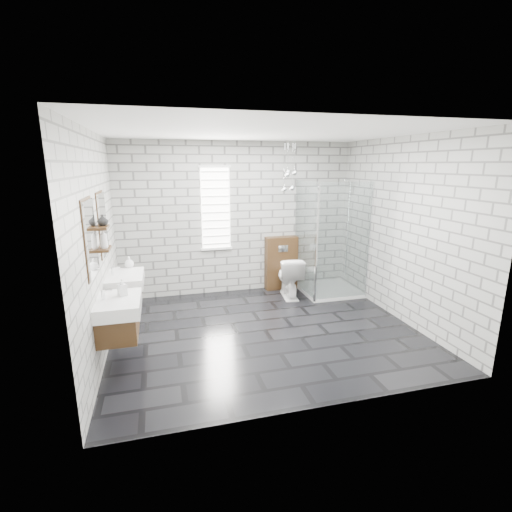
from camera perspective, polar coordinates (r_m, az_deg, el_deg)
name	(u,v)px	position (r m, az deg, el deg)	size (l,w,h in m)	color
floor	(265,331)	(5.40, 1.43, -11.42)	(4.20, 3.60, 0.02)	black
ceiling	(266,131)	(4.90, 1.63, 18.68)	(4.20, 3.60, 0.02)	white
wall_back	(238,219)	(6.71, -2.83, 5.74)	(4.20, 0.02, 2.70)	#A8A7A2
wall_front	(323,275)	(3.33, 10.28, -2.96)	(4.20, 0.02, 2.70)	#A8A7A2
wall_left	(97,246)	(4.84, -23.23, 1.42)	(0.02, 3.60, 2.70)	#A8A7A2
wall_right	(402,230)	(5.92, 21.59, 3.68)	(0.02, 3.60, 2.70)	#A8A7A2
vanity_left	(115,307)	(4.46, -20.86, -7.33)	(0.47, 0.70, 1.57)	#412914
vanity_right	(122,281)	(5.37, -19.87, -3.67)	(0.47, 0.70, 1.57)	#412914
shelf_lower	(104,249)	(4.79, -22.33, 1.01)	(0.14, 0.30, 0.03)	#412914
shelf_upper	(102,227)	(4.74, -22.62, 4.08)	(0.14, 0.30, 0.03)	#412914
window	(216,208)	(6.59, -6.23, 7.28)	(0.56, 0.05, 1.48)	white
cistern_panel	(281,263)	(6.98, 3.88, -1.07)	(0.60, 0.20, 1.00)	#412914
flush_plate	(283,249)	(6.82, 4.20, 1.15)	(0.18, 0.01, 0.12)	silver
shower_enclosure	(327,267)	(6.78, 10.90, -1.73)	(1.00, 1.00, 2.03)	white
pendant_cluster	(289,179)	(6.44, 5.13, 11.73)	(0.27, 0.23, 0.86)	silver
toilet	(289,277)	(6.61, 5.11, -3.19)	(0.41, 0.71, 0.73)	white
soap_bottle_a	(122,287)	(4.48, -19.91, -4.52)	(0.09, 0.09, 0.20)	#B2B2B2
soap_bottle_b	(129,262)	(5.66, -18.94, -0.88)	(0.13, 0.13, 0.16)	#B2B2B2
soap_bottle_c	(104,239)	(4.73, -22.41, 2.49)	(0.09, 0.09, 0.23)	#B2B2B2
vase	(103,220)	(4.77, -22.53, 5.13)	(0.13, 0.13, 0.13)	#B2B2B2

